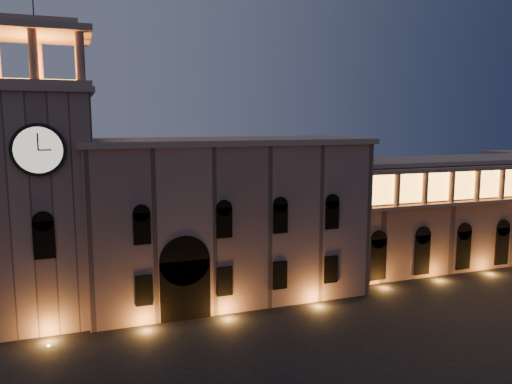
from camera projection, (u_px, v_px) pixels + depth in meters
government_building at (226, 218)px, 55.58m from camera, size 30.80×12.80×17.60m
clock_tower at (44, 194)px, 47.95m from camera, size 9.80×9.80×32.40m
colonnade_wing at (458, 209)px, 69.12m from camera, size 40.60×11.50×14.50m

